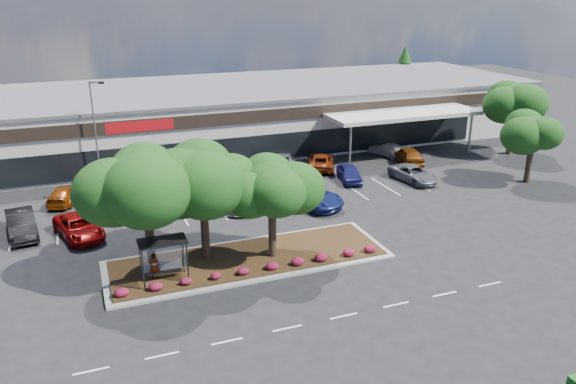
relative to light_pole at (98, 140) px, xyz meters
name	(u,v)px	position (x,y,z in m)	size (l,w,h in m)	color
ground	(301,284)	(9.77, -23.06, -4.05)	(160.00, 160.00, 0.00)	black
retail_store	(186,117)	(9.83, 10.84, -0.89)	(80.40, 25.20, 6.25)	beige
landscape_island	(249,259)	(7.77, -19.06, -3.92)	(18.00, 6.00, 0.26)	#979792
lane_markings	(247,220)	(9.63, -12.64, -4.04)	(33.12, 20.06, 0.01)	silver
shrub_row	(259,268)	(7.77, -21.16, -3.54)	(17.00, 0.80, 0.50)	maroon
bus_shelter	(162,248)	(2.27, -20.11, -1.74)	(2.75, 1.55, 2.59)	black
island_tree_west	(147,209)	(1.77, -18.56, 0.16)	(7.20, 7.20, 7.89)	#1D3B13
island_tree_mid	(203,202)	(5.27, -17.86, -0.13)	(6.60, 6.60, 7.32)	#1D3B13
island_tree_east	(272,208)	(9.27, -19.36, -0.53)	(5.80, 5.80, 6.50)	#1D3B13
tree_east_near	(531,147)	(35.77, -13.06, -0.79)	(5.60, 5.60, 6.51)	#1D3B13
tree_east_far	(513,118)	(40.77, -5.06, -0.24)	(6.40, 6.40, 7.62)	#1D3B13
conifer_north_east	(404,76)	(43.77, 20.94, 0.45)	(3.96, 3.96, 9.00)	#1D3B13
person_waiting	(154,266)	(1.75, -19.81, -2.95)	(0.61, 0.40, 1.66)	#594C47
light_pole	(98,140)	(0.00, 0.00, 0.00)	(1.43, 0.50, 9.17)	#979792
car_0	(21,224)	(-6.01, -9.54, -3.18)	(1.82, 5.23, 1.72)	black
car_1	(79,227)	(-2.24, -11.27, -3.31)	(2.43, 5.28, 1.47)	#770404
car_2	(152,197)	(3.36, -7.32, -3.19)	(1.82, 5.21, 1.72)	#723408
car_3	(242,196)	(10.17, -9.58, -3.22)	(2.33, 5.72, 1.66)	#B8B8B8
car_4	(310,195)	(15.26, -11.32, -3.19)	(2.85, 6.18, 1.72)	navy
car_5	(266,184)	(12.92, -7.47, -3.23)	(2.28, 5.60, 1.63)	#9B0D0F
car_6	(349,173)	(20.94, -7.12, -3.31)	(1.74, 4.33, 1.47)	navy
car_8	(413,174)	(26.33, -9.22, -3.35)	(2.32, 5.02, 1.40)	slate
car_9	(65,194)	(-3.09, -3.71, -3.35)	(1.94, 4.78, 1.39)	#722E06
car_10	(130,190)	(1.95, -4.77, -3.24)	(1.71, 4.91, 1.62)	#6B4203
car_11	(137,181)	(2.74, -2.33, -3.31)	(1.73, 4.31, 1.47)	#4D4D53
car_12	(178,177)	(6.28, -2.78, -3.26)	(2.20, 5.40, 1.57)	#184E21
car_14	(282,160)	(16.75, -0.79, -3.36)	(2.27, 4.93, 1.37)	slate
car_15	(321,161)	(20.06, -2.74, -3.30)	(2.49, 5.40, 1.50)	#6A250A
car_16	(388,149)	(28.43, -1.09, -3.38)	(1.88, 4.61, 1.34)	#BEBEBE
car_17	(408,155)	(28.87, -4.29, -3.20)	(2.00, 4.97, 1.69)	#75380C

